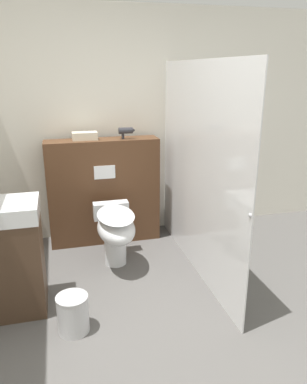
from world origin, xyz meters
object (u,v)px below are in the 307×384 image
object	(u,v)px
waste_bin	(73,314)
hair_drier	(126,131)
toilet	(115,230)
sink_vanity	(3,258)

from	to	relation	value
waste_bin	hair_drier	bearing A→B (deg)	64.83
toilet	waste_bin	bearing A→B (deg)	-117.38
hair_drier	waste_bin	xyz separation A→B (m)	(-0.69, -1.48, -1.09)
sink_vanity	hair_drier	size ratio (longest dim) A/B	5.95
toilet	hair_drier	distance (m)	1.06
sink_vanity	hair_drier	world-z (taller)	hair_drier
sink_vanity	hair_drier	distance (m)	1.78
sink_vanity	toilet	bearing A→B (deg)	27.05
hair_drier	sink_vanity	bearing A→B (deg)	-137.80
toilet	hair_drier	bearing A→B (deg)	68.32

